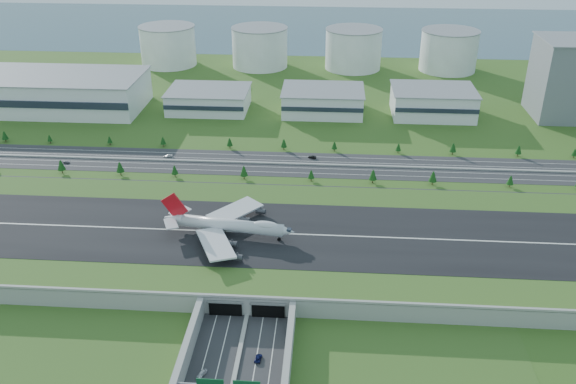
# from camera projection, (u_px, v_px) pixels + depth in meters

# --- Properties ---
(ground) EXTENTS (1200.00, 1200.00, 0.00)m
(ground) POSITION_uv_depth(u_px,v_px,m) (261.00, 248.00, 285.90)
(ground) COLOR #2D5219
(ground) RESTS_ON ground
(airfield_deck) EXTENTS (520.00, 100.00, 9.20)m
(airfield_deck) POSITION_uv_depth(u_px,v_px,m) (261.00, 240.00, 283.94)
(airfield_deck) COLOR gray
(airfield_deck) RESTS_ON ground
(north_expressway) EXTENTS (560.00, 36.00, 0.12)m
(north_expressway) POSITION_uv_depth(u_px,v_px,m) (278.00, 164.00, 370.13)
(north_expressway) COLOR #28282B
(north_expressway) RESTS_ON ground
(tree_row) EXTENTS (499.59, 48.48, 8.50)m
(tree_row) POSITION_uv_depth(u_px,v_px,m) (273.00, 159.00, 364.87)
(tree_row) COLOR #3D2819
(tree_row) RESTS_ON ground
(hangar_west) EXTENTS (120.00, 60.00, 25.00)m
(hangar_west) POSITION_uv_depth(u_px,v_px,m) (62.00, 92.00, 454.94)
(hangar_west) COLOR white
(hangar_west) RESTS_ON ground
(hangar_mid_a) EXTENTS (58.00, 42.00, 15.00)m
(hangar_mid_a) POSITION_uv_depth(u_px,v_px,m) (209.00, 100.00, 454.75)
(hangar_mid_a) COLOR white
(hangar_mid_a) RESTS_ON ground
(hangar_mid_b) EXTENTS (58.00, 42.00, 17.00)m
(hangar_mid_b) POSITION_uv_depth(u_px,v_px,m) (323.00, 101.00, 448.96)
(hangar_mid_b) COLOR white
(hangar_mid_b) RESTS_ON ground
(hangar_mid_c) EXTENTS (58.00, 42.00, 19.00)m
(hangar_mid_c) POSITION_uv_depth(u_px,v_px,m) (433.00, 102.00, 443.48)
(hangar_mid_c) COLOR white
(hangar_mid_c) RESTS_ON ground
(office_tower) EXTENTS (46.00, 46.00, 55.00)m
(office_tower) POSITION_uv_depth(u_px,v_px,m) (569.00, 79.00, 433.71)
(office_tower) COLOR slate
(office_tower) RESTS_ON ground
(fuel_tank_a) EXTENTS (50.00, 50.00, 35.00)m
(fuel_tank_a) POSITION_uv_depth(u_px,v_px,m) (168.00, 46.00, 560.38)
(fuel_tank_a) COLOR silver
(fuel_tank_a) RESTS_ON ground
(fuel_tank_b) EXTENTS (50.00, 50.00, 35.00)m
(fuel_tank_b) POSITION_uv_depth(u_px,v_px,m) (260.00, 47.00, 555.04)
(fuel_tank_b) COLOR silver
(fuel_tank_b) RESTS_ON ground
(fuel_tank_c) EXTENTS (50.00, 50.00, 35.00)m
(fuel_tank_c) POSITION_uv_depth(u_px,v_px,m) (353.00, 49.00, 549.70)
(fuel_tank_c) COLOR silver
(fuel_tank_c) RESTS_ON ground
(fuel_tank_d) EXTENTS (50.00, 50.00, 35.00)m
(fuel_tank_d) POSITION_uv_depth(u_px,v_px,m) (449.00, 51.00, 544.36)
(fuel_tank_d) COLOR silver
(fuel_tank_d) RESTS_ON ground
(bay_water) EXTENTS (1200.00, 260.00, 0.06)m
(bay_water) POSITION_uv_depth(u_px,v_px,m) (306.00, 27.00, 711.62)
(bay_water) COLOR #345563
(bay_water) RESTS_ON ground
(boeing_747) EXTENTS (62.76, 58.96, 19.46)m
(boeing_747) POSITION_uv_depth(u_px,v_px,m) (229.00, 225.00, 278.10)
(boeing_747) COLOR silver
(boeing_747) RESTS_ON airfield_deck
(car_0) EXTENTS (3.63, 5.14, 1.63)m
(car_0) POSITION_uv_depth(u_px,v_px,m) (202.00, 374.00, 211.89)
(car_0) COLOR silver
(car_0) RESTS_ON ground
(car_2) EXTENTS (2.74, 5.01, 1.33)m
(car_2) POSITION_uv_depth(u_px,v_px,m) (258.00, 358.00, 218.91)
(car_2) COLOR #0C113C
(car_2) RESTS_ON ground
(car_4) EXTENTS (3.91, 1.58, 1.33)m
(car_4) POSITION_uv_depth(u_px,v_px,m) (66.00, 162.00, 370.56)
(car_4) COLOR slate
(car_4) RESTS_ON ground
(car_5) EXTENTS (5.31, 3.41, 1.65)m
(car_5) POSITION_uv_depth(u_px,v_px,m) (312.00, 157.00, 376.97)
(car_5) COLOR black
(car_5) RESTS_ON ground
(car_7) EXTENTS (5.78, 3.32, 1.58)m
(car_7) POSITION_uv_depth(u_px,v_px,m) (168.00, 156.00, 378.73)
(car_7) COLOR white
(car_7) RESTS_ON ground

